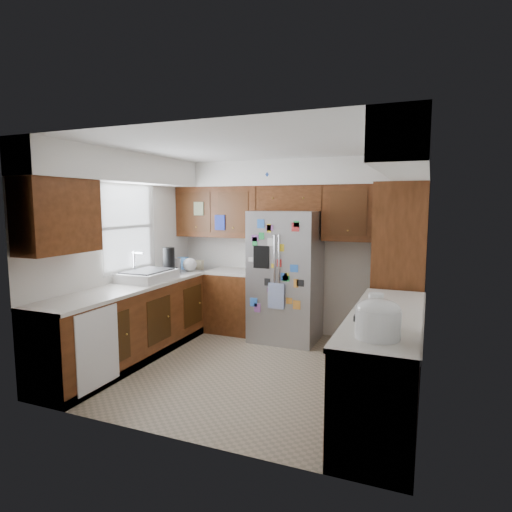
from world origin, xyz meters
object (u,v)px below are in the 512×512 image
at_px(rice_cooker, 378,318).
at_px(fridge, 286,276).
at_px(pantry, 400,270).
at_px(paper_towel, 376,309).

bearing_deg(rice_cooker, fridge, 121.67).
height_order(pantry, rice_cooker, pantry).
bearing_deg(fridge, pantry, -2.06).
distance_m(pantry, fridge, 1.51).
height_order(pantry, paper_towel, pantry).
bearing_deg(pantry, fridge, 177.94).
height_order(pantry, fridge, pantry).
relative_size(fridge, paper_towel, 6.76).
distance_m(pantry, rice_cooker, 2.38).
bearing_deg(pantry, rice_cooker, -90.01).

